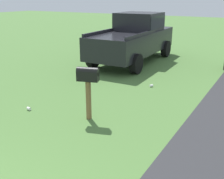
% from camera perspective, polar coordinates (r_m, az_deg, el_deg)
% --- Properties ---
extents(mailbox, '(0.34, 0.53, 1.27)m').
position_cam_1_polar(mailbox, '(6.27, -5.02, 2.36)').
color(mailbox, brown).
rests_on(mailbox, ground).
extents(pickup_truck, '(5.37, 2.32, 2.09)m').
position_cam_1_polar(pickup_truck, '(12.34, 4.72, 10.97)').
color(pickup_truck, black).
rests_on(pickup_truck, ground).
extents(litter_cup_midfield_b, '(0.13, 0.13, 0.08)m').
position_cam_1_polar(litter_cup_midfield_b, '(8.95, 8.15, 0.78)').
color(litter_cup_midfield_b, white).
rests_on(litter_cup_midfield_b, ground).
extents(litter_cup_by_mailbox, '(0.09, 0.11, 0.08)m').
position_cam_1_polar(litter_cup_by_mailbox, '(7.39, -16.89, -3.83)').
color(litter_cup_by_mailbox, white).
rests_on(litter_cup_by_mailbox, ground).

